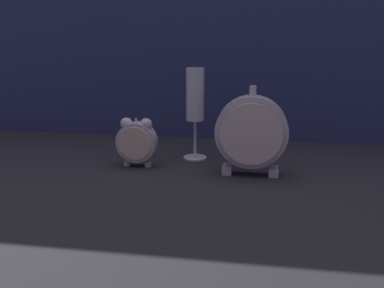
# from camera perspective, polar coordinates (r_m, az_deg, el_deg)

# --- Properties ---
(ground_plane) EXTENTS (4.00, 4.00, 0.00)m
(ground_plane) POSITION_cam_1_polar(r_m,az_deg,el_deg) (0.90, -0.82, -4.15)
(ground_plane) COLOR #232328
(alarm_clock_twin_bell) EXTENTS (0.09, 0.03, 0.11)m
(alarm_clock_twin_bell) POSITION_cam_1_polar(r_m,az_deg,el_deg) (0.94, -7.39, 0.54)
(alarm_clock_twin_bell) COLOR silver
(alarm_clock_twin_bell) RESTS_ON ground_plane
(mantel_clock_silver) EXTENTS (0.15, 0.04, 0.19)m
(mantel_clock_silver) POSITION_cam_1_polar(r_m,az_deg,el_deg) (0.88, 7.92, 1.49)
(mantel_clock_silver) COLOR silver
(mantel_clock_silver) RESTS_ON ground_plane
(champagne_flute) EXTENTS (0.05, 0.05, 0.21)m
(champagne_flute) POSITION_cam_1_polar(r_m,az_deg,el_deg) (0.98, 0.24, 5.72)
(champagne_flute) COLOR silver
(champagne_flute) RESTS_ON ground_plane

